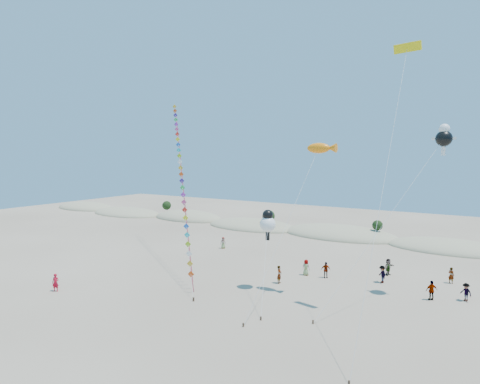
% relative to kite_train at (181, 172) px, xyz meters
% --- Properties ---
extents(ground, '(160.00, 160.00, 0.00)m').
position_rel_kite_train_xyz_m(ground, '(12.27, -20.33, -10.96)').
color(ground, '#84705B').
rests_on(ground, ground).
extents(dune_ridge, '(145.30, 11.49, 5.57)m').
position_rel_kite_train_xyz_m(dune_ridge, '(13.33, 24.81, -10.85)').
color(dune_ridge, gray).
rests_on(dune_ridge, ground).
extents(kite_train, '(19.83, 20.41, 21.24)m').
position_rel_kite_train_xyz_m(kite_train, '(0.00, 0.00, 0.00)').
color(kite_train, '#3F2D1E').
rests_on(kite_train, ground).
extents(fish_kite, '(3.78, 10.50, 14.23)m').
position_rel_kite_train_xyz_m(fish_kite, '(19.28, -3.18, 2.75)').
color(fish_kite, '#3F2D1E').
rests_on(fish_kite, ground).
extents(cartoon_kite_low, '(3.86, 7.74, 7.87)m').
position_rel_kite_train_xyz_m(cartoon_kite_low, '(14.43, -4.41, -4.34)').
color(cartoon_kite_low, '#3F2D1E').
rests_on(cartoon_kite_low, ground).
extents(cartoon_kite_high, '(8.65, 12.22, 15.89)m').
position_rel_kite_train_xyz_m(cartoon_kite_high, '(28.86, 1.61, 3.75)').
color(cartoon_kite_high, '#3F2D1E').
rests_on(cartoon_kite_high, ground).
extents(parafoil_kite, '(2.13, 12.89, 21.85)m').
position_rel_kite_train_xyz_m(parafoil_kite, '(26.51, -4.61, 9.94)').
color(parafoil_kite, '#3F2D1E').
rests_on(parafoil_kite, ground).
extents(flyer_foreground, '(0.75, 0.67, 1.73)m').
position_rel_kite_train_xyz_m(flyer_foreground, '(-2.65, -15.72, -10.10)').
color(flyer_foreground, '#B70E24').
rests_on(flyer_foreground, ground).
extents(beachgoers, '(33.22, 10.58, 1.83)m').
position_rel_kite_train_xyz_m(beachgoers, '(22.99, 3.47, -10.09)').
color(beachgoers, slate).
rests_on(beachgoers, ground).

